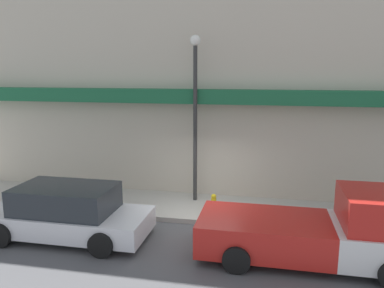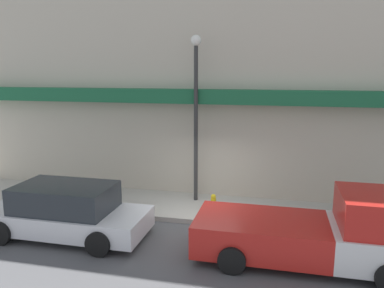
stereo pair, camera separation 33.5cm
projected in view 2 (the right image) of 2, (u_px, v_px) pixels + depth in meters
The scene contains 7 objects.
ground_plane at pixel (197, 225), 11.63m from camera, with size 80.00×80.00×0.00m, color #4C4C4F.
sidewalk at pixel (205, 208), 12.83m from camera, with size 36.00×2.54×0.16m.
building at pixel (220, 58), 14.48m from camera, with size 19.80×3.80×11.34m.
pickup_truck at pixel (323, 232), 9.18m from camera, with size 5.52×2.21×1.88m.
parked_car at pixel (66, 211), 10.76m from camera, with size 4.73×2.07×1.52m.
fire_hydrant at pixel (213, 203), 12.26m from camera, with size 0.18×0.18×0.60m.
street_lamp at pixel (196, 100), 12.78m from camera, with size 0.36×0.36×5.73m.
Camera 2 is at (2.33, -10.69, 4.69)m, focal length 35.00 mm.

